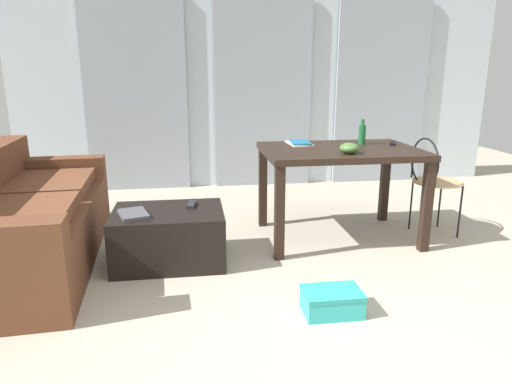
% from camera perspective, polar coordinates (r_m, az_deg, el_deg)
% --- Properties ---
extents(ground_plane, '(9.10, 9.10, 0.00)m').
position_cam_1_polar(ground_plane, '(3.66, 6.37, -7.33)').
color(ground_plane, '#B2A893').
extents(wall_back, '(5.80, 0.10, 2.59)m').
position_cam_1_polar(wall_back, '(5.64, 0.78, 14.05)').
color(wall_back, silver).
rests_on(wall_back, ground).
extents(curtains, '(4.13, 0.03, 2.24)m').
position_cam_1_polar(curtains, '(5.56, 0.92, 12.24)').
color(curtains, '#99A3AD').
rests_on(curtains, ground).
extents(couch, '(0.99, 2.14, 0.82)m').
position_cam_1_polar(couch, '(3.72, -26.97, -3.31)').
color(couch, brown).
rests_on(couch, ground).
extents(coffee_table, '(0.80, 0.59, 0.39)m').
position_cam_1_polar(coffee_table, '(3.44, -10.84, -5.46)').
color(coffee_table, black).
rests_on(coffee_table, ground).
extents(craft_table, '(1.26, 0.88, 0.77)m').
position_cam_1_polar(craft_table, '(3.81, 10.48, 3.90)').
color(craft_table, black).
rests_on(craft_table, ground).
extents(wire_chair, '(0.41, 0.42, 0.85)m').
position_cam_1_polar(wire_chair, '(4.13, 21.08, 2.01)').
color(wire_chair, tan).
rests_on(wire_chair, ground).
extents(bottle_near, '(0.06, 0.06, 0.21)m').
position_cam_1_polar(bottle_near, '(4.02, 13.14, 7.11)').
color(bottle_near, '#195B2D').
rests_on(bottle_near, craft_table).
extents(bowl, '(0.15, 0.15, 0.08)m').
position_cam_1_polar(bowl, '(3.54, 11.60, 5.40)').
color(bowl, '#477033').
rests_on(bowl, craft_table).
extents(book_stack, '(0.19, 0.31, 0.03)m').
position_cam_1_polar(book_stack, '(3.94, 5.49, 6.14)').
color(book_stack, silver).
rests_on(book_stack, craft_table).
extents(tv_remote_on_table, '(0.10, 0.17, 0.02)m').
position_cam_1_polar(tv_remote_on_table, '(4.09, 16.72, 5.86)').
color(tv_remote_on_table, black).
rests_on(tv_remote_on_table, craft_table).
extents(tv_remote_primary, '(0.07, 0.17, 0.02)m').
position_cam_1_polar(tv_remote_primary, '(3.46, -8.06, -1.55)').
color(tv_remote_primary, '#232326').
rests_on(tv_remote_primary, coffee_table).
extents(magazine, '(0.25, 0.30, 0.03)m').
position_cam_1_polar(magazine, '(3.30, -15.09, -2.69)').
color(magazine, '#4C4C51').
rests_on(magazine, coffee_table).
extents(shoebox, '(0.34, 0.23, 0.14)m').
position_cam_1_polar(shoebox, '(2.78, 9.48, -13.39)').
color(shoebox, '#33B2AD').
rests_on(shoebox, ground).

